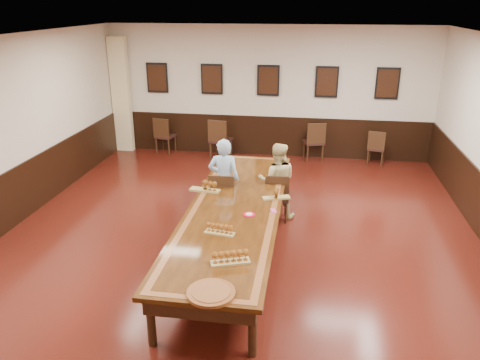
% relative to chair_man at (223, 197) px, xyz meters
% --- Properties ---
extents(floor, '(8.00, 10.00, 0.02)m').
position_rel_chair_man_xyz_m(floor, '(0.37, -0.98, -0.48)').
color(floor, black).
rests_on(floor, ground).
extents(ceiling, '(8.00, 10.00, 0.02)m').
position_rel_chair_man_xyz_m(ceiling, '(0.37, -0.98, 2.74)').
color(ceiling, white).
rests_on(ceiling, floor).
extents(wall_back, '(8.00, 0.02, 3.20)m').
position_rel_chair_man_xyz_m(wall_back, '(0.37, 4.03, 1.13)').
color(wall_back, beige).
rests_on(wall_back, floor).
extents(chair_man, '(0.46, 0.50, 0.95)m').
position_rel_chair_man_xyz_m(chair_man, '(0.00, 0.00, 0.00)').
color(chair_man, black).
rests_on(chair_man, floor).
extents(chair_woman, '(0.45, 0.49, 0.90)m').
position_rel_chair_man_xyz_m(chair_woman, '(0.92, 0.25, -0.03)').
color(chair_woman, black).
rests_on(chair_woman, floor).
extents(spare_chair_a, '(0.52, 0.55, 0.94)m').
position_rel_chair_man_xyz_m(spare_chair_a, '(-2.25, 3.79, -0.00)').
color(spare_chair_a, black).
rests_on(spare_chair_a, floor).
extents(spare_chair_b, '(0.57, 0.60, 1.03)m').
position_rel_chair_man_xyz_m(spare_chair_b, '(-0.73, 3.50, 0.04)').
color(spare_chair_b, black).
rests_on(spare_chair_b, floor).
extents(spare_chair_c, '(0.56, 0.59, 0.97)m').
position_rel_chair_man_xyz_m(spare_chair_c, '(1.55, 3.79, 0.01)').
color(spare_chair_c, black).
rests_on(spare_chair_c, floor).
extents(spare_chair_d, '(0.49, 0.52, 0.85)m').
position_rel_chair_man_xyz_m(spare_chair_d, '(3.05, 3.67, -0.05)').
color(spare_chair_d, black).
rests_on(spare_chair_d, floor).
extents(person_man, '(0.56, 0.38, 1.51)m').
position_rel_chair_man_xyz_m(person_man, '(-0.00, 0.10, 0.28)').
color(person_man, '#4D8BC2').
rests_on(person_man, floor).
extents(person_woman, '(0.74, 0.60, 1.40)m').
position_rel_chair_man_xyz_m(person_woman, '(0.92, 0.35, 0.23)').
color(person_woman, '#D2C283').
rests_on(person_woman, floor).
extents(pink_phone, '(0.12, 0.16, 0.01)m').
position_rel_chair_man_xyz_m(pink_phone, '(0.97, -1.05, 0.28)').
color(pink_phone, '#E24B86').
rests_on(pink_phone, conference_table).
extents(curtain, '(0.45, 0.18, 2.90)m').
position_rel_chair_man_xyz_m(curtain, '(-3.38, 3.84, 0.98)').
color(curtain, beige).
rests_on(curtain, floor).
extents(wainscoting, '(8.00, 10.00, 1.00)m').
position_rel_chair_man_xyz_m(wainscoting, '(0.37, -0.98, 0.03)').
color(wainscoting, black).
rests_on(wainscoting, floor).
extents(conference_table, '(1.40, 5.00, 0.76)m').
position_rel_chair_man_xyz_m(conference_table, '(0.37, -0.98, 0.14)').
color(conference_table, black).
rests_on(conference_table, floor).
extents(posters, '(6.14, 0.04, 0.74)m').
position_rel_chair_man_xyz_m(posters, '(0.37, 3.96, 1.43)').
color(posters, black).
rests_on(posters, wall_back).
extents(flight_a, '(0.52, 0.23, 0.19)m').
position_rel_chair_man_xyz_m(flight_a, '(-0.19, -0.43, 0.37)').
color(flight_a, olive).
rests_on(flight_a, conference_table).
extents(flight_b, '(0.46, 0.27, 0.16)m').
position_rel_chair_man_xyz_m(flight_b, '(0.97, -0.57, 0.35)').
color(flight_b, olive).
rests_on(flight_b, conference_table).
extents(flight_c, '(0.43, 0.19, 0.16)m').
position_rel_chair_man_xyz_m(flight_c, '(0.32, -1.90, 0.35)').
color(flight_c, olive).
rests_on(flight_c, conference_table).
extents(flight_d, '(0.50, 0.30, 0.18)m').
position_rel_chair_man_xyz_m(flight_d, '(0.59, -2.63, 0.36)').
color(flight_d, olive).
rests_on(flight_d, conference_table).
extents(red_plate_grp, '(0.18, 0.18, 0.02)m').
position_rel_chair_man_xyz_m(red_plate_grp, '(0.63, -1.25, 0.29)').
color(red_plate_grp, red).
rests_on(red_plate_grp, conference_table).
extents(carved_platter, '(0.54, 0.54, 0.04)m').
position_rel_chair_man_xyz_m(carved_platter, '(0.50, -3.28, 0.30)').
color(carved_platter, '#5F2E13').
rests_on(carved_platter, conference_table).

